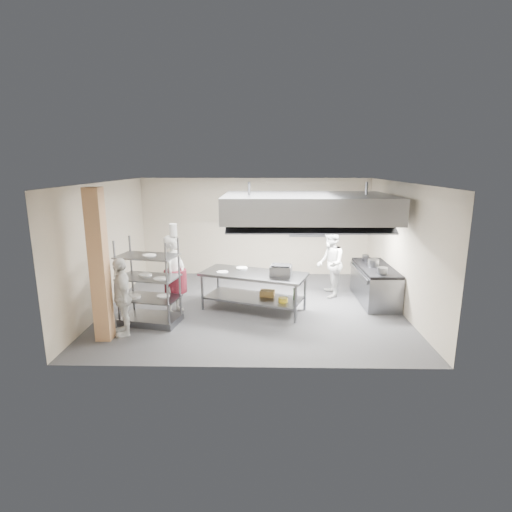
{
  "coord_description": "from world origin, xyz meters",
  "views": [
    {
      "loc": [
        0.26,
        -9.25,
        3.41
      ],
      "look_at": [
        0.07,
        0.2,
        1.23
      ],
      "focal_mm": 28.0,
      "sensor_mm": 36.0,
      "label": 1
    }
  ],
  "objects_px": {
    "pass_rack": "(149,282)",
    "chef_line": "(330,264)",
    "griddle": "(281,271)",
    "island": "(254,291)",
    "cooking_range": "(375,285)",
    "stockpot": "(373,263)",
    "chef_head": "(174,275)",
    "chef_plating": "(122,297)"
  },
  "relations": [
    {
      "from": "stockpot",
      "to": "chef_head",
      "type": "bearing_deg",
      "value": -169.23
    },
    {
      "from": "island",
      "to": "pass_rack",
      "type": "height_order",
      "value": "pass_rack"
    },
    {
      "from": "chef_head",
      "to": "griddle",
      "type": "distance_m",
      "value": 2.46
    },
    {
      "from": "cooking_range",
      "to": "pass_rack",
      "type": "bearing_deg",
      "value": -163.58
    },
    {
      "from": "island",
      "to": "griddle",
      "type": "xyz_separation_m",
      "value": [
        0.63,
        -0.22,
        0.57
      ]
    },
    {
      "from": "chef_head",
      "to": "pass_rack",
      "type": "bearing_deg",
      "value": 161.64
    },
    {
      "from": "cooking_range",
      "to": "stockpot",
      "type": "relative_size",
      "value": 7.28
    },
    {
      "from": "island",
      "to": "chef_plating",
      "type": "height_order",
      "value": "chef_plating"
    },
    {
      "from": "island",
      "to": "pass_rack",
      "type": "relative_size",
      "value": 1.31
    },
    {
      "from": "stockpot",
      "to": "pass_rack",
      "type": "bearing_deg",
      "value": -163.43
    },
    {
      "from": "pass_rack",
      "to": "cooking_range",
      "type": "distance_m",
      "value": 5.54
    },
    {
      "from": "chef_line",
      "to": "stockpot",
      "type": "height_order",
      "value": "chef_line"
    },
    {
      "from": "cooking_range",
      "to": "chef_head",
      "type": "distance_m",
      "value": 4.99
    },
    {
      "from": "chef_head",
      "to": "griddle",
      "type": "relative_size",
      "value": 3.84
    },
    {
      "from": "chef_head",
      "to": "cooking_range",
      "type": "bearing_deg",
      "value": -64.77
    },
    {
      "from": "island",
      "to": "cooking_range",
      "type": "xyz_separation_m",
      "value": [
        3.06,
        0.7,
        -0.04
      ]
    },
    {
      "from": "island",
      "to": "griddle",
      "type": "bearing_deg",
      "value": 0.45
    },
    {
      "from": "island",
      "to": "pass_rack",
      "type": "bearing_deg",
      "value": -139.56
    },
    {
      "from": "chef_plating",
      "to": "island",
      "type": "bearing_deg",
      "value": 93.4
    },
    {
      "from": "pass_rack",
      "to": "chef_line",
      "type": "xyz_separation_m",
      "value": [
        4.21,
        1.92,
        -0.05
      ]
    },
    {
      "from": "chef_line",
      "to": "griddle",
      "type": "xyz_separation_m",
      "value": [
        -1.34,
        -1.29,
        0.15
      ]
    },
    {
      "from": "pass_rack",
      "to": "chef_head",
      "type": "bearing_deg",
      "value": 68.53
    },
    {
      "from": "chef_plating",
      "to": "chef_head",
      "type": "bearing_deg",
      "value": 121.55
    },
    {
      "from": "chef_head",
      "to": "stockpot",
      "type": "relative_size",
      "value": 6.69
    },
    {
      "from": "island",
      "to": "stockpot",
      "type": "bearing_deg",
      "value": 32.65
    },
    {
      "from": "chef_line",
      "to": "island",
      "type": "bearing_deg",
      "value": -58.49
    },
    {
      "from": "griddle",
      "to": "chef_head",
      "type": "bearing_deg",
      "value": -170.66
    },
    {
      "from": "pass_rack",
      "to": "stockpot",
      "type": "distance_m",
      "value": 5.45
    },
    {
      "from": "pass_rack",
      "to": "island",
      "type": "bearing_deg",
      "value": 32.38
    },
    {
      "from": "cooking_range",
      "to": "stockpot",
      "type": "xyz_separation_m",
      "value": [
        -0.07,
        -0.01,
        0.58
      ]
    },
    {
      "from": "island",
      "to": "cooking_range",
      "type": "distance_m",
      "value": 3.14
    },
    {
      "from": "pass_rack",
      "to": "chef_plating",
      "type": "bearing_deg",
      "value": -111.3
    },
    {
      "from": "griddle",
      "to": "stockpot",
      "type": "relative_size",
      "value": 1.74
    },
    {
      "from": "cooking_range",
      "to": "stockpot",
      "type": "bearing_deg",
      "value": -174.6
    },
    {
      "from": "island",
      "to": "chef_plating",
      "type": "relative_size",
      "value": 1.52
    },
    {
      "from": "chef_plating",
      "to": "griddle",
      "type": "relative_size",
      "value": 3.36
    },
    {
      "from": "cooking_range",
      "to": "chef_line",
      "type": "distance_m",
      "value": 1.24
    },
    {
      "from": "pass_rack",
      "to": "griddle",
      "type": "height_order",
      "value": "pass_rack"
    },
    {
      "from": "griddle",
      "to": "stockpot",
      "type": "xyz_separation_m",
      "value": [
        2.35,
        0.92,
        -0.03
      ]
    },
    {
      "from": "griddle",
      "to": "pass_rack",
      "type": "bearing_deg",
      "value": -158.09
    },
    {
      "from": "island",
      "to": "cooking_range",
      "type": "height_order",
      "value": "island"
    },
    {
      "from": "griddle",
      "to": "stockpot",
      "type": "distance_m",
      "value": 2.52
    }
  ]
}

